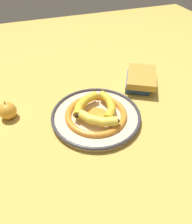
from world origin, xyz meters
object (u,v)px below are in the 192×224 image
object	(u,v)px
banana_c	(84,103)
apple	(8,111)
decorative_bowl	(96,116)
banana_b	(109,105)
book_stack	(140,79)
banana_a	(97,119)

from	to	relation	value
banana_c	apple	xyz separation A→B (m)	(0.08, 0.32, -0.02)
decorative_bowl	banana_b	distance (m)	0.07
banana_b	banana_c	distance (m)	0.11
decorative_bowl	banana_c	distance (m)	0.07
decorative_bowl	book_stack	world-z (taller)	book_stack
book_stack	apple	world-z (taller)	apple
decorative_bowl	book_stack	size ratio (longest dim) A/B	1.55
banana_c	apple	distance (m)	0.33
decorative_bowl	banana_c	xyz separation A→B (m)	(0.05, 0.03, 0.04)
banana_a	banana_c	bearing A→B (deg)	133.66
banana_c	book_stack	bearing A→B (deg)	156.94
decorative_bowl	banana_b	world-z (taller)	banana_b
decorative_bowl	apple	distance (m)	0.38
book_stack	banana_a	bearing A→B (deg)	151.79
book_stack	apple	bearing A→B (deg)	118.98
banana_c	apple	world-z (taller)	apple
banana_a	book_stack	bearing A→B (deg)	71.48
banana_c	decorative_bowl	bearing A→B (deg)	80.77
apple	banana_c	bearing A→B (deg)	-104.05
banana_a	decorative_bowl	bearing A→B (deg)	108.59
banana_b	book_stack	world-z (taller)	same
banana_b	book_stack	xyz separation A→B (m)	(0.16, -0.24, -0.01)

